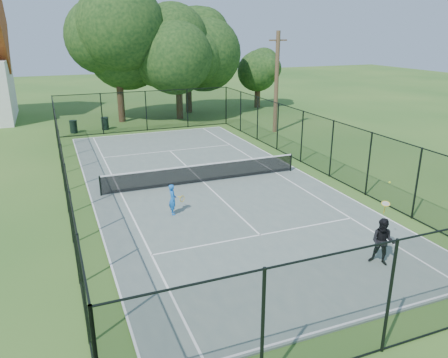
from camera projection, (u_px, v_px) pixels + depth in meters
name	position (u px, v px, depth m)	size (l,w,h in m)	color
ground	(203.00, 183.00, 21.92)	(120.00, 120.00, 0.00)	#2A5A1F
tennis_court	(203.00, 183.00, 21.91)	(11.00, 24.00, 0.06)	slate
tennis_net	(203.00, 172.00, 21.73)	(10.08, 0.08, 0.95)	black
fence	(203.00, 155.00, 21.43)	(13.10, 26.10, 3.00)	black
tree_near_left	(116.00, 43.00, 34.49)	(7.80, 7.80, 10.17)	#332114
tree_near_mid	(178.00, 56.00, 36.10)	(6.51, 6.51, 8.52)	#332114
tree_near_right	(187.00, 47.00, 38.76)	(6.62, 6.62, 9.13)	#332114
tree_far_right	(258.00, 74.00, 42.16)	(3.95, 3.95, 5.22)	#332114
trash_bin_left	(73.00, 127.00, 32.40)	(0.58, 0.58, 0.94)	black
trash_bin_right	(105.00, 123.00, 33.47)	(0.58, 0.58, 0.96)	black
utility_pole	(276.00, 82.00, 31.72)	(1.40, 0.30, 7.24)	#4C3823
player_blue	(173.00, 199.00, 17.95)	(0.76, 0.50, 1.30)	blue
player_black	(383.00, 242.00, 14.05)	(1.07, 1.14, 2.58)	black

